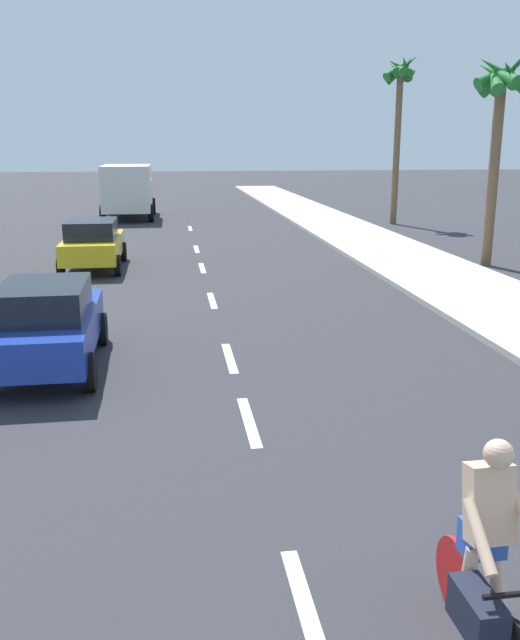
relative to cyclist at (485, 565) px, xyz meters
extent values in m
plane|color=#2D2D33|center=(-1.21, 15.42, -0.83)|extent=(160.00, 160.00, 0.00)
cube|color=#B2ADA3|center=(5.75, 17.42, -0.76)|extent=(3.60, 80.00, 0.14)
cube|color=white|center=(-1.21, 0.68, -0.83)|extent=(0.16, 1.80, 0.01)
cube|color=white|center=(-1.21, 4.80, -0.83)|extent=(0.16, 1.80, 0.01)
cube|color=white|center=(-1.21, 7.79, -0.83)|extent=(0.16, 1.80, 0.01)
cube|color=white|center=(-1.21, 12.57, -0.83)|extent=(0.16, 1.80, 0.01)
cube|color=white|center=(-1.21, 17.22, -0.83)|extent=(0.16, 1.80, 0.01)
cube|color=white|center=(-1.21, 21.25, -0.83)|extent=(0.16, 1.80, 0.01)
cube|color=white|center=(-1.21, 27.75, -0.83)|extent=(0.16, 1.80, 0.01)
cylinder|color=red|center=(0.04, 0.56, -0.50)|extent=(0.06, 0.66, 0.66)
cube|color=black|center=(0.05, 0.03, -0.32)|extent=(0.05, 0.95, 0.04)
cylinder|color=black|center=(0.05, 0.24, -0.08)|extent=(0.03, 0.03, 0.48)
cube|color=beige|center=(0.05, 0.11, 0.45)|extent=(0.34, 0.32, 0.63)
sphere|color=beige|center=(0.05, 0.05, 0.88)|extent=(0.22, 0.22, 0.22)
cube|color=#2D51B7|center=(0.05, 0.17, 0.12)|extent=(0.32, 0.22, 0.28)
cube|color=black|center=(-0.17, -0.26, -0.20)|extent=(0.25, 0.52, 0.32)
cylinder|color=beige|center=(0.17, 0.11, -0.20)|extent=(0.11, 0.32, 0.62)
cylinder|color=beige|center=(-0.07, 0.11, -0.20)|extent=(0.11, 0.20, 0.63)
cylinder|color=beige|center=(-0.15, -0.15, 0.35)|extent=(0.10, 0.49, 0.41)
cube|color=#1E389E|center=(-4.43, 7.69, -0.14)|extent=(1.68, 3.89, 0.64)
cube|color=black|center=(-4.43, 7.50, 0.46)|extent=(1.46, 2.03, 0.56)
cylinder|color=black|center=(-5.26, 9.00, -0.51)|extent=(0.19, 0.64, 0.64)
cylinder|color=black|center=(-3.64, 9.02, -0.51)|extent=(0.19, 0.64, 0.64)
cylinder|color=black|center=(-3.60, 6.39, -0.51)|extent=(0.19, 0.64, 0.64)
cube|color=gold|center=(-4.63, 17.63, -0.14)|extent=(1.70, 3.99, 0.64)
cube|color=black|center=(-4.64, 17.44, 0.46)|extent=(1.49, 2.08, 0.56)
cylinder|color=black|center=(-5.46, 18.99, -0.51)|extent=(0.18, 0.64, 0.64)
cylinder|color=black|center=(-3.79, 18.98, -0.51)|extent=(0.18, 0.64, 0.64)
cylinder|color=black|center=(-5.48, 16.29, -0.51)|extent=(0.18, 0.64, 0.64)
cylinder|color=black|center=(-3.81, 16.27, -0.51)|extent=(0.18, 0.64, 0.64)
cube|color=beige|center=(-4.24, 34.86, 0.37)|extent=(2.42, 2.36, 1.40)
cube|color=silver|center=(-4.27, 31.87, 0.82)|extent=(2.44, 4.18, 2.30)
cylinder|color=black|center=(-5.44, 34.74, -0.38)|extent=(0.29, 0.90, 0.90)
cylinder|color=black|center=(-3.04, 34.72, -0.38)|extent=(0.29, 0.90, 0.90)
cylinder|color=black|center=(-5.48, 30.84, -0.38)|extent=(0.29, 0.90, 0.90)
cylinder|color=black|center=(-3.08, 30.82, -0.38)|extent=(0.29, 0.90, 0.90)
cylinder|color=brown|center=(8.08, 16.44, 2.22)|extent=(0.33, 0.33, 6.11)
cone|color=#1E6B28|center=(8.33, 16.48, 5.13)|extent=(0.64, 1.56, 1.38)
cone|color=#1E6B28|center=(8.26, 16.62, 5.13)|extent=(1.39, 1.54, 1.48)
cone|color=#1E6B28|center=(8.05, 16.69, 5.13)|extent=(1.56, 0.63, 1.04)
cone|color=#1E6B28|center=(7.84, 16.51, 5.13)|extent=(0.77, 1.60, 1.45)
cone|color=#1E6B28|center=(7.86, 16.32, 5.13)|extent=(1.05, 1.81, 1.24)
cone|color=#1E6B28|center=(7.99, 16.21, 5.13)|extent=(1.61, 1.03, 1.33)
cone|color=#1E6B28|center=(8.23, 16.24, 5.13)|extent=(1.32, 1.24, 1.06)
cylinder|color=brown|center=(8.90, 28.18, 2.90)|extent=(0.31, 0.31, 7.47)
cone|color=#1E6B28|center=(9.15, 28.18, 6.49)|extent=(0.46, 1.51, 1.17)
cone|color=#1E6B28|center=(9.03, 28.39, 6.49)|extent=(1.61, 1.23, 1.53)
cone|color=#1E6B28|center=(8.82, 28.41, 6.49)|extent=(1.59, 0.96, 1.28)
cone|color=#1E6B28|center=(8.67, 28.28, 6.49)|extent=(0.84, 1.48, 1.03)
cone|color=#1E6B28|center=(8.67, 28.10, 6.49)|extent=(0.77, 1.45, 1.02)
cone|color=#1E6B28|center=(8.84, 27.94, 6.49)|extent=(1.43, 0.80, 1.10)
cone|color=#1E6B28|center=(9.09, 28.01, 6.49)|extent=(1.13, 1.24, 1.37)
camera|label=1|loc=(-2.28, -4.11, 3.06)|focal=37.57mm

